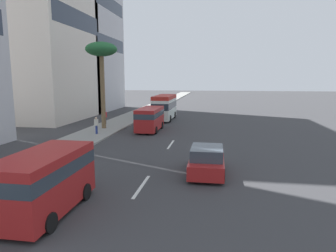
% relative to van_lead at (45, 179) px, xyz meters
% --- Properties ---
extents(ground_plane, '(198.00, 198.00, 0.00)m').
position_rel_van_lead_xyz_m(ground_plane, '(23.38, -3.01, -1.39)').
color(ground_plane, '#38383A').
extents(sidewalk_right, '(162.00, 3.80, 0.15)m').
position_rel_van_lead_xyz_m(sidewalk_right, '(23.38, 4.87, -1.31)').
color(sidewalk_right, gray).
rests_on(sidewalk_right, ground_plane).
extents(lane_stripe_mid, '(3.20, 0.16, 0.01)m').
position_rel_van_lead_xyz_m(lane_stripe_mid, '(3.42, -3.01, -1.38)').
color(lane_stripe_mid, silver).
rests_on(lane_stripe_mid, ground_plane).
extents(lane_stripe_far, '(3.20, 0.16, 0.01)m').
position_rel_van_lead_xyz_m(lane_stripe_far, '(13.03, -3.01, -1.38)').
color(lane_stripe_far, silver).
rests_on(lane_stripe_far, ground_plane).
extents(van_lead, '(4.82, 2.22, 2.42)m').
position_rel_van_lead_xyz_m(van_lead, '(0.00, 0.00, 0.00)').
color(van_lead, '#A51E1E').
rests_on(van_lead, ground_plane).
extents(car_second, '(4.19, 1.93, 1.55)m').
position_rel_van_lead_xyz_m(car_second, '(5.97, -6.11, -0.65)').
color(car_second, '#A51E1E').
rests_on(car_second, ground_plane).
extents(van_third, '(5.38, 2.07, 2.33)m').
position_rel_van_lead_xyz_m(van_third, '(19.04, 0.03, -0.05)').
color(van_third, '#A51E1E').
rests_on(van_third, ground_plane).
extents(minibus_fourth, '(6.99, 2.27, 3.14)m').
position_rel_van_lead_xyz_m(minibus_fourth, '(27.47, -0.02, 0.33)').
color(minibus_fourth, silver).
rests_on(minibus_fourth, ground_plane).
extents(pedestrian_mid_block, '(0.31, 0.37, 1.56)m').
position_rel_van_lead_xyz_m(pedestrian_mid_block, '(21.81, 5.83, -0.39)').
color(pedestrian_mid_block, '#333338').
rests_on(pedestrian_mid_block, sidewalk_right).
extents(pedestrian_by_tree, '(0.39, 0.36, 1.59)m').
position_rel_van_lead_xyz_m(pedestrian_by_tree, '(15.84, 4.43, -0.37)').
color(pedestrian_by_tree, navy).
rests_on(pedestrian_by_tree, sidewalk_right).
extents(palm_tree, '(3.17, 3.17, 8.73)m').
position_rel_van_lead_xyz_m(palm_tree, '(19.11, 4.97, 6.39)').
color(palm_tree, brown).
rests_on(palm_tree, sidewalk_right).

